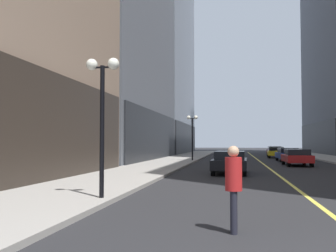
{
  "coord_description": "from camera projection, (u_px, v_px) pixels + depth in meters",
  "views": [
    {
      "loc": [
        -2.39,
        -3.9,
        1.82
      ],
      "look_at": [
        -9.49,
        36.29,
        3.62
      ],
      "focal_mm": 40.5,
      "sensor_mm": 36.0,
      "label": 1
    }
  ],
  "objects": [
    {
      "name": "car_red",
      "position": [
        297.0,
        157.0,
        29.82
      ],
      "size": [
        1.91,
        4.44,
        1.32
      ],
      "color": "#B21919",
      "rests_on": "ground"
    },
    {
      "name": "car_black",
      "position": [
        230.0,
        161.0,
        22.3
      ],
      "size": [
        2.07,
        4.73,
        1.32
      ],
      "color": "black",
      "rests_on": "ground"
    },
    {
      "name": "pedestrian_in_red_jacket",
      "position": [
        234.0,
        182.0,
        7.65
      ],
      "size": [
        0.35,
        0.35,
        1.76
      ],
      "color": "black",
      "rests_on": "ground"
    },
    {
      "name": "lane_centre_stripe",
      "position": [
        259.0,
        161.0,
        37.77
      ],
      "size": [
        0.16,
        70.0,
        0.01
      ],
      "primitive_type": "cube",
      "color": "#E5D64C",
      "rests_on": "ground"
    },
    {
      "name": "car_blue",
      "position": [
        288.0,
        154.0,
        36.71
      ],
      "size": [
        1.93,
        4.53,
        1.32
      ],
      "color": "navy",
      "rests_on": "ground"
    },
    {
      "name": "street_lamp_left_far",
      "position": [
        192.0,
        128.0,
        36.27
      ],
      "size": [
        1.06,
        0.36,
        4.43
      ],
      "color": "black",
      "rests_on": "ground"
    },
    {
      "name": "car_yellow",
      "position": [
        276.0,
        152.0,
        45.35
      ],
      "size": [
        2.08,
        4.31,
        1.32
      ],
      "color": "yellow",
      "rests_on": "ground"
    },
    {
      "name": "ground_plane",
      "position": [
        259.0,
        161.0,
        37.77
      ],
      "size": [
        200.0,
        200.0,
        0.0
      ],
      "primitive_type": "plane",
      "color": "#262628"
    },
    {
      "name": "sidewalk_left",
      "position": [
        178.0,
        160.0,
        39.21
      ],
      "size": [
        4.5,
        78.0,
        0.15
      ],
      "primitive_type": "cube",
      "color": "#9E9991",
      "rests_on": "ground"
    },
    {
      "name": "street_lamp_left_near",
      "position": [
        102.0,
        96.0,
        11.65
      ],
      "size": [
        1.06,
        0.36,
        4.43
      ],
      "color": "black",
      "rests_on": "ground"
    },
    {
      "name": "building_left_far",
      "position": [
        152.0,
        2.0,
        66.4
      ],
      "size": [
        12.18,
        26.0,
        53.19
      ],
      "color": "slate",
      "rests_on": "ground"
    },
    {
      "name": "car_maroon",
      "position": [
        274.0,
        151.0,
        53.02
      ],
      "size": [
        1.86,
        4.68,
        1.32
      ],
      "color": "maroon",
      "rests_on": "ground"
    }
  ]
}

